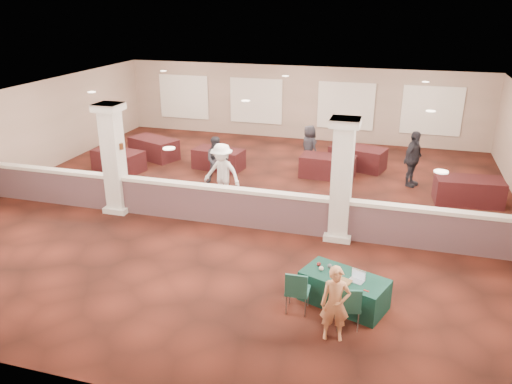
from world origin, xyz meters
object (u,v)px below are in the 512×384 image
(far_table_front_center, at_px, (219,159))
(far_table_front_left, at_px, (119,160))
(conf_chair_main, at_px, (348,304))
(woman, at_px, (335,304))
(attendee_c, at_px, (413,159))
(attendee_b, at_px, (222,173))
(far_table_back_right, at_px, (357,158))
(far_table_back_center, at_px, (328,167))
(conf_chair_side, at_px, (297,289))
(near_table, at_px, (344,290))
(far_table_back_left, at_px, (154,148))
(attendee_d, at_px, (309,147))
(far_table_front_right, at_px, (468,191))
(attendee_a, at_px, (217,160))

(far_table_front_center, bearing_deg, far_table_front_left, -160.88)
(conf_chair_main, xyz_separation_m, woman, (-0.21, -0.36, 0.20))
(far_table_front_center, bearing_deg, woman, -57.92)
(conf_chair_main, bearing_deg, attendee_c, 68.78)
(far_table_front_left, height_order, attendee_b, attendee_b)
(conf_chair_main, relative_size, far_table_back_right, 0.47)
(conf_chair_main, relative_size, woman, 0.62)
(far_table_front_center, relative_size, far_table_back_center, 0.97)
(conf_chair_side, distance_m, far_table_back_center, 8.33)
(near_table, distance_m, far_table_back_center, 7.89)
(conf_chair_side, height_order, far_table_back_center, conf_chair_side)
(conf_chair_main, height_order, conf_chair_side, conf_chair_side)
(far_table_back_left, relative_size, attendee_c, 1.04)
(far_table_back_left, relative_size, attendee_d, 1.22)
(conf_chair_side, relative_size, attendee_d, 0.58)
(near_table, distance_m, conf_chair_side, 1.05)
(far_table_front_right, bearing_deg, attendee_c, 146.74)
(far_table_front_left, xyz_separation_m, far_table_back_right, (8.35, 2.68, 0.03))
(far_table_front_left, distance_m, far_table_front_right, 11.94)
(attendee_b, bearing_deg, attendee_d, 73.68)
(conf_chair_side, distance_m, attendee_b, 6.15)
(attendee_a, bearing_deg, attendee_c, -6.78)
(near_table, bearing_deg, far_table_front_right, 85.59)
(near_table, height_order, conf_chair_main, conf_chair_main)
(attendee_b, relative_size, attendee_d, 1.16)
(attendee_a, bearing_deg, far_table_front_left, 155.13)
(conf_chair_side, xyz_separation_m, attendee_c, (2.18, 8.21, 0.39))
(attendee_b, bearing_deg, conf_chair_side, -47.06)
(conf_chair_main, relative_size, attendee_a, 0.57)
(far_table_front_center, bearing_deg, attendee_a, -71.23)
(conf_chair_main, height_order, far_table_front_left, conf_chair_main)
(conf_chair_main, bearing_deg, far_table_back_left, 120.46)
(conf_chair_side, relative_size, woman, 0.62)
(conf_chair_side, relative_size, attendee_a, 0.57)
(woman, relative_size, far_table_front_left, 0.80)
(woman, height_order, far_table_front_left, woman)
(woman, height_order, far_table_back_left, woman)
(woman, bearing_deg, attendee_d, 93.82)
(woman, xyz_separation_m, far_table_front_right, (3.04, 7.71, -0.34))
(woman, bearing_deg, far_table_back_center, 89.93)
(attendee_d, bearing_deg, conf_chair_side, 140.31)
(conf_chair_side, distance_m, far_table_back_left, 11.46)
(conf_chair_main, height_order, far_table_back_left, conf_chair_main)
(near_table, xyz_separation_m, woman, (-0.04, -1.16, 0.41))
(far_table_back_center, bearing_deg, woman, -80.70)
(conf_chair_side, bearing_deg, far_table_front_center, 117.88)
(conf_chair_main, xyz_separation_m, attendee_d, (-2.50, 9.40, 0.26))
(far_table_back_center, bearing_deg, far_table_back_right, 54.57)
(far_table_back_left, distance_m, far_table_back_center, 6.90)
(attendee_c, bearing_deg, attendee_d, 102.60)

